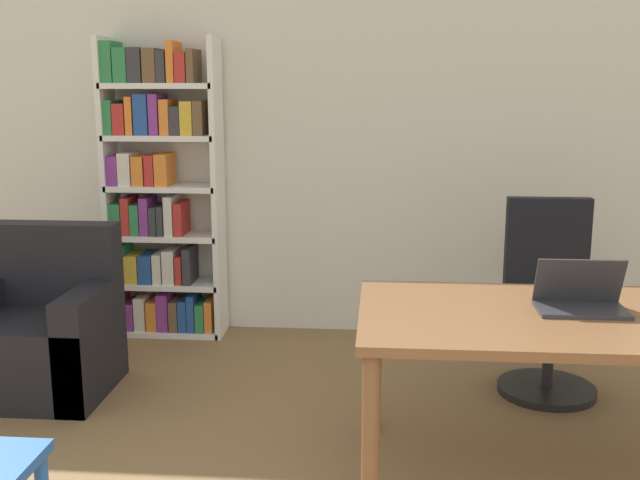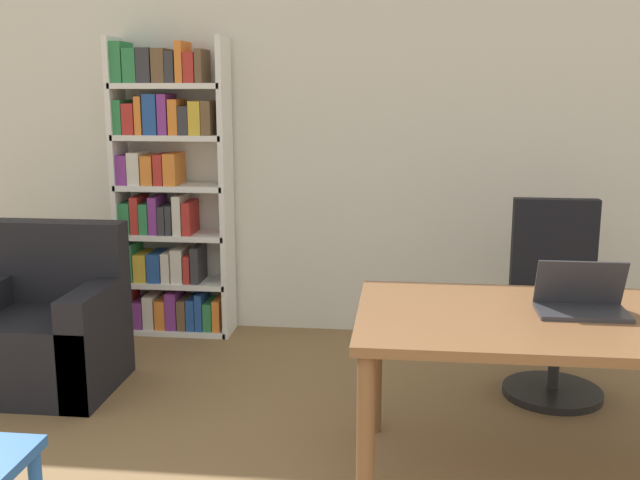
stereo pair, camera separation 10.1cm
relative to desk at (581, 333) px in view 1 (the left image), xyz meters
The scene contains 6 objects.
wall_back 2.23m from the desk, 112.05° to the left, with size 8.00×0.06×2.70m.
desk is the anchor object (origin of this frame).
laptop 0.14m from the desk, 88.01° to the left, with size 0.36×0.22×0.22m.
office_chair 1.04m from the desk, 84.70° to the left, with size 0.53×0.53×1.05m.
armchair 2.82m from the desk, 164.43° to the left, with size 0.80×0.67×0.90m.
bookshelf 2.91m from the desk, 142.34° to the left, with size 0.76×0.28×1.96m.
Camera 1 is at (-0.03, -0.44, 1.65)m, focal length 42.00 mm.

